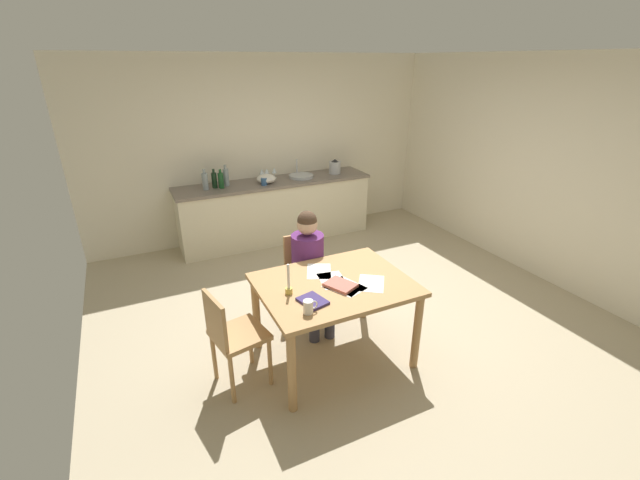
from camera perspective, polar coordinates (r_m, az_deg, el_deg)
The scene contains 28 objects.
ground_plane at distance 4.57m, azimuth 3.97°, elevation -10.03°, with size 5.20×5.20×0.04m, color tan.
wall_back at distance 6.31m, azimuth -7.59°, elevation 12.39°, with size 5.20×0.12×2.60m, color silver.
wall_right at distance 5.72m, azimuth 28.02°, elevation 8.70°, with size 0.12×5.20×2.60m, color silver.
kitchen_counter at distance 6.20m, azimuth -6.11°, elevation 4.12°, with size 2.84×0.64×0.90m.
dining_table at distance 3.58m, azimuth 1.98°, elevation -7.35°, with size 1.28×0.99×0.77m.
chair_at_table at distance 4.26m, azimuth -2.08°, elevation -4.56°, with size 0.42×0.42×0.88m.
person_seated at distance 4.05m, azimuth -1.38°, elevation -3.20°, with size 0.34×0.60×1.19m.
chair_side_empty at distance 3.44m, azimuth -11.99°, elevation -12.66°, with size 0.47×0.47×0.89m.
coffee_mug at distance 3.11m, azimuth -1.58°, elevation -9.16°, with size 0.12×0.08×0.11m.
candlestick at distance 3.35m, azimuth -4.33°, elevation -6.29°, with size 0.06×0.06×0.26m.
book_magazine at distance 3.47m, azimuth 2.82°, elevation -6.23°, with size 0.18×0.24×0.03m, color #B86252.
book_cookery at distance 3.26m, azimuth -1.02°, elevation -8.40°, with size 0.17×0.22×0.02m, color navy.
paper_letter at distance 3.57m, azimuth 1.72°, elevation -5.54°, with size 0.21×0.30×0.00m, color white.
paper_bill at distance 3.71m, azimuth -0.14°, elevation -4.32°, with size 0.21×0.30×0.00m, color white.
paper_envelope at distance 3.47m, azimuth 3.12°, elevation -6.48°, with size 0.21×0.30×0.00m, color white.
paper_receipt at distance 3.54m, azimuth 7.07°, elevation -5.94°, with size 0.21×0.30×0.00m, color white.
paper_notice at distance 3.48m, azimuth 3.69°, elevation -6.37°, with size 0.21×0.30×0.00m, color white.
sink_unit at distance 6.21m, azimuth -2.62°, elevation 8.82°, with size 0.36×0.36×0.24m.
bottle_oil at distance 5.78m, azimuth -15.55°, elevation 7.83°, with size 0.08×0.08×0.28m.
bottle_vinegar at distance 5.84m, azimuth -14.36°, elevation 8.02°, with size 0.07×0.07×0.26m.
bottle_wine_red at distance 5.81m, azimuth -13.49°, elevation 8.02°, with size 0.07×0.07×0.26m.
bottle_sauce at distance 5.90m, azimuth -12.82°, elevation 8.47°, with size 0.08×0.08×0.29m.
mixing_bowl at distance 5.95m, azimuth -7.40°, elevation 8.36°, with size 0.27×0.27×0.12m, color white.
stovetop_kettle at distance 6.42m, azimuth 2.05°, elevation 10.02°, with size 0.18×0.18×0.22m.
wine_glass_near_sink at distance 6.19m, azimuth -6.32°, elevation 9.48°, with size 0.07×0.07×0.15m.
wine_glass_by_kettle at distance 6.16m, azimuth -7.35°, elevation 9.34°, with size 0.07×0.07×0.15m.
wine_glass_back_left at distance 6.14m, azimuth -8.03°, elevation 9.25°, with size 0.07×0.07×0.15m.
teacup_on_counter at distance 5.85m, azimuth -7.69°, elevation 7.98°, with size 0.12×0.09×0.10m.
Camera 1 is at (-1.92, -3.28, 2.51)m, focal length 23.23 mm.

